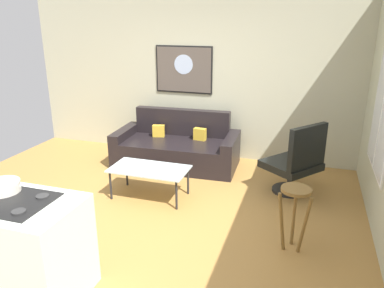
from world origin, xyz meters
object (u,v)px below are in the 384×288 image
wall_painting (184,70)px  mixing_bowl (2,188)px  coffee_table (149,170)px  bar_stool (295,203)px  couch (177,148)px  armchair (296,162)px

wall_painting → mixing_bowl: bearing=-95.4°
coffee_table → bar_stool: bar_stool is taller
couch → armchair: 2.04m
bar_stool → wall_painting: (-2.08, 2.52, 0.97)m
coffee_table → couch: bearing=92.7°
couch → mixing_bowl: mixing_bowl is taller
wall_painting → armchair: bearing=-29.8°
coffee_table → bar_stool: size_ratio=1.48×
couch → bar_stool: bearing=-44.0°
bar_stool → wall_painting: size_ratio=0.70×
armchair → coffee_table: bearing=-159.9°
coffee_table → armchair: size_ratio=1.02×
mixing_bowl → wall_painting: 3.88m
mixing_bowl → wall_painting: (0.36, 3.82, 0.56)m
coffee_table → mixing_bowl: size_ratio=3.53×
armchair → bar_stool: bearing=-87.8°
bar_stool → wall_painting: 3.41m
armchair → mixing_bowl: (-2.39, -2.67, 0.46)m
bar_stool → coffee_table: bearing=160.9°
couch → coffee_table: (0.06, -1.26, 0.11)m
coffee_table → wall_painting: bearing=94.1°
coffee_table → mixing_bowl: 2.11m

